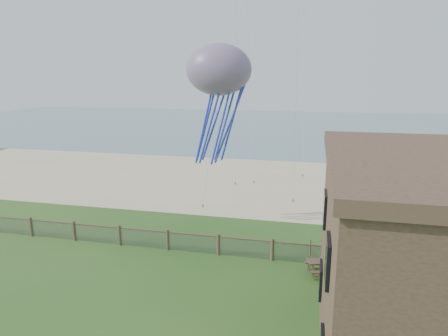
{
  "coord_description": "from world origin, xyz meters",
  "views": [
    {
      "loc": [
        4.9,
        -14.09,
        9.81
      ],
      "look_at": [
        -0.14,
        8.0,
        4.54
      ],
      "focal_mm": 32.0,
      "sensor_mm": 36.0,
      "label": 1
    }
  ],
  "objects": [
    {
      "name": "ground",
      "position": [
        0.0,
        0.0,
        0.0
      ],
      "size": [
        160.0,
        160.0,
        0.0
      ],
      "primitive_type": "plane",
      "color": "#234F1B",
      "rests_on": "ground"
    },
    {
      "name": "ocean",
      "position": [
        0.0,
        66.0,
        0.0
      ],
      "size": [
        160.0,
        68.0,
        0.02
      ],
      "primitive_type": "cube",
      "color": "slate",
      "rests_on": "ground"
    },
    {
      "name": "picnic_table",
      "position": [
        5.74,
        5.0,
        0.37
      ],
      "size": [
        2.05,
        1.77,
        0.73
      ],
      "primitive_type": null,
      "rotation": [
        0.0,
        0.0,
        0.3
      ],
      "color": "brown",
      "rests_on": "ground"
    },
    {
      "name": "chainlink_fence",
      "position": [
        0.0,
        6.0,
        0.55
      ],
      "size": [
        36.2,
        0.2,
        1.25
      ],
      "primitive_type": null,
      "color": "#493629",
      "rests_on": "ground"
    },
    {
      "name": "sand_beach",
      "position": [
        0.0,
        22.0,
        0.0
      ],
      "size": [
        72.0,
        20.0,
        0.02
      ],
      "primitive_type": "cube",
      "color": "#C7B190",
      "rests_on": "ground"
    },
    {
      "name": "octopus_kite",
      "position": [
        -1.11,
        10.78,
        8.13
      ],
      "size": [
        4.59,
        3.97,
        7.93
      ],
      "primitive_type": null,
      "rotation": [
        0.0,
        0.0,
        0.38
      ],
      "color": "orange"
    }
  ]
}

